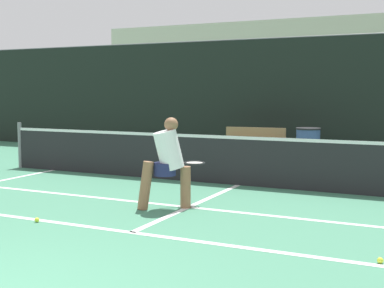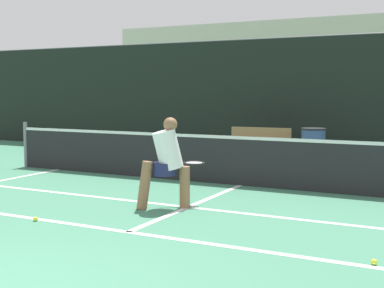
{
  "view_description": "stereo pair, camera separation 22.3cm",
  "coord_description": "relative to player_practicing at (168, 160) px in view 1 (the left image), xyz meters",
  "views": [
    {
      "loc": [
        3.6,
        -2.85,
        1.81
      ],
      "look_at": [
        -0.14,
        4.94,
        0.95
      ],
      "focal_mm": 50.0,
      "sensor_mm": 36.0,
      "label": 1
    },
    {
      "loc": [
        3.8,
        -2.76,
        1.81
      ],
      "look_at": [
        -0.14,
        4.94,
        0.95
      ],
      "focal_mm": 50.0,
      "sensor_mm": 36.0,
      "label": 2
    }
  ],
  "objects": [
    {
      "name": "player_practicing",
      "position": [
        0.0,
        0.0,
        0.0
      ],
      "size": [
        0.9,
        1.07,
        1.42
      ],
      "rotation": [
        0.0,
        0.0,
        0.63
      ],
      "color": "#8C6042",
      "rests_on": "ground"
    },
    {
      "name": "court_service_line",
      "position": [
        0.25,
        0.21,
        -0.75
      ],
      "size": [
        8.25,
        0.1,
        0.01
      ],
      "primitive_type": "cube",
      "color": "white",
      "rests_on": "ground"
    },
    {
      "name": "building_far",
      "position": [
        0.25,
        25.9,
        2.32
      ],
      "size": [
        36.0,
        2.4,
        6.13
      ],
      "primitive_type": "cube",
      "color": "beige",
      "rests_on": "ground"
    },
    {
      "name": "trash_bin",
      "position": [
        0.78,
        5.83,
        -0.29
      ],
      "size": [
        0.61,
        0.61,
        0.91
      ],
      "color": "#384C7F",
      "rests_on": "ground"
    },
    {
      "name": "court_baseline_near",
      "position": [
        0.25,
        -1.46,
        -0.75
      ],
      "size": [
        11.0,
        0.1,
        0.01
      ],
      "primitive_type": "cube",
      "color": "white",
      "rests_on": "ground"
    },
    {
      "name": "parked_car",
      "position": [
        -4.28,
        10.89,
        -0.15
      ],
      "size": [
        1.68,
        4.12,
        1.43
      ],
      "color": "black",
      "rests_on": "ground"
    },
    {
      "name": "tennis_ball_scattered_1",
      "position": [
        3.27,
        -1.37,
        -0.72
      ],
      "size": [
        0.07,
        0.07,
        0.07
      ],
      "primitive_type": "sphere",
      "color": "#D1E033",
      "rests_on": "ground"
    },
    {
      "name": "net",
      "position": [
        0.25,
        2.39,
        -0.24
      ],
      "size": [
        11.09,
        0.09,
        1.07
      ],
      "color": "slate",
      "rests_on": "ground"
    },
    {
      "name": "tennis_ball_scattered_2",
      "position": [
        -1.22,
        -1.56,
        -0.72
      ],
      "size": [
        0.07,
        0.07,
        0.07
      ],
      "primitive_type": "sphere",
      "color": "#D1E033",
      "rests_on": "ground"
    },
    {
      "name": "court_center_mark",
      "position": [
        0.25,
        0.46,
        -0.75
      ],
      "size": [
        0.1,
        3.84,
        0.01
      ],
      "primitive_type": "cube",
      "color": "white",
      "rests_on": "ground"
    },
    {
      "name": "courtside_bench",
      "position": [
        -0.66,
        5.99,
        -0.28
      ],
      "size": [
        1.62,
        0.52,
        0.86
      ],
      "rotation": [
        0.0,
        0.0,
        0.09
      ],
      "color": "olive",
      "rests_on": "ground"
    },
    {
      "name": "fence_back",
      "position": [
        0.25,
        7.19,
        0.88
      ],
      "size": [
        24.0,
        0.06,
        3.27
      ],
      "color": "black",
      "rests_on": "ground"
    }
  ]
}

